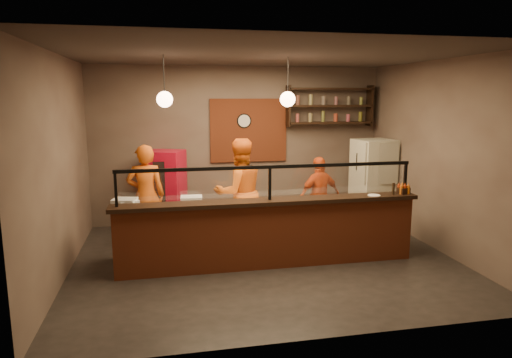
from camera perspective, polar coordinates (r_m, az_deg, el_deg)
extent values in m
plane|color=black|center=(7.47, 1.14, -10.05)|extent=(6.00, 6.00, 0.00)
plane|color=#3C332E|center=(7.03, 1.24, 15.23)|extent=(6.00, 6.00, 0.00)
plane|color=brown|center=(9.51, -2.14, 4.28)|extent=(6.00, 0.00, 6.00)
plane|color=brown|center=(7.05, -23.33, 1.34)|extent=(0.00, 5.00, 5.00)
plane|color=brown|center=(8.26, 21.96, 2.63)|extent=(0.00, 5.00, 5.00)
plane|color=brown|center=(4.70, 7.92, -2.01)|extent=(6.00, 0.00, 6.00)
cube|color=brown|center=(9.49, -0.92, 6.09)|extent=(1.60, 0.04, 1.30)
cube|color=brown|center=(7.03, 1.70, -7.05)|extent=(4.60, 0.25, 1.00)
cube|color=black|center=(6.89, 1.72, -2.84)|extent=(4.70, 0.37, 0.06)
cube|color=gray|center=(7.52, 0.82, -6.49)|extent=(4.60, 0.75, 0.85)
cube|color=silver|center=(7.40, 0.83, -3.15)|extent=(4.60, 0.75, 0.05)
cube|color=white|center=(6.83, 1.74, -0.55)|extent=(4.40, 0.02, 0.50)
cube|color=black|center=(6.79, 1.75, 1.52)|extent=(4.50, 0.05, 0.05)
cube|color=black|center=(6.69, -17.12, -1.24)|extent=(0.04, 0.04, 0.50)
cube|color=black|center=(6.83, 1.74, -0.55)|extent=(0.04, 0.04, 0.50)
cube|color=black|center=(7.64, 18.15, 0.10)|extent=(0.04, 0.04, 0.50)
cube|color=black|center=(9.79, 9.14, 6.97)|extent=(1.80, 0.28, 0.04)
cube|color=black|center=(9.78, 9.20, 9.02)|extent=(1.80, 0.28, 0.04)
cube|color=black|center=(9.78, 9.26, 11.07)|extent=(1.80, 0.28, 0.04)
cube|color=black|center=(9.50, 4.05, 9.09)|extent=(0.04, 0.28, 0.85)
cube|color=black|center=(10.13, 14.03, 8.89)|extent=(0.04, 0.28, 0.85)
cylinder|color=black|center=(9.45, -1.51, 7.28)|extent=(0.30, 0.04, 0.30)
cylinder|color=black|center=(7.04, -11.45, 12.58)|extent=(0.01, 0.01, 0.60)
sphere|color=#F9B689|center=(7.03, -11.35, 9.73)|extent=(0.24, 0.24, 0.24)
cylinder|color=black|center=(7.30, 4.02, 12.67)|extent=(0.01, 0.01, 0.60)
sphere|color=#F9B689|center=(7.29, 3.98, 9.92)|extent=(0.24, 0.24, 0.24)
imported|color=#CD5513|center=(8.17, -13.60, -2.02)|extent=(0.65, 0.43, 1.79)
imported|color=orange|center=(7.97, -2.09, -1.67)|extent=(1.05, 0.90, 1.89)
imported|color=#CC4313|center=(8.66, 7.94, -2.14)|extent=(0.94, 0.58, 1.49)
cube|color=beige|center=(9.54, 14.41, -0.43)|extent=(0.82, 0.78, 1.75)
cube|color=#B00B26|center=(9.16, -11.16, -1.34)|extent=(0.85, 0.81, 1.56)
cylinder|color=#F1EACC|center=(7.65, 7.10, -2.54)|extent=(0.58, 0.58, 0.01)
cube|color=silver|center=(7.20, -16.09, -3.04)|extent=(0.40, 0.35, 0.17)
cube|color=white|center=(7.17, -8.07, -2.80)|extent=(0.35, 0.29, 0.16)
cube|color=white|center=(7.19, -15.66, -3.13)|extent=(0.35, 0.31, 0.14)
cylinder|color=gold|center=(7.17, -14.09, -3.44)|extent=(0.37, 0.10, 0.06)
cube|color=black|center=(7.67, 17.95, -1.39)|extent=(0.21, 0.18, 0.10)
cylinder|color=black|center=(7.54, 16.79, -1.18)|extent=(0.05, 0.05, 0.19)
cylinder|color=silver|center=(7.38, 14.54, -1.99)|extent=(0.21, 0.21, 0.01)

